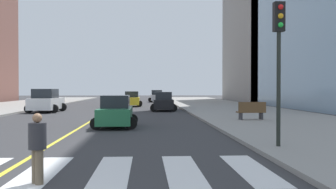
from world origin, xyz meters
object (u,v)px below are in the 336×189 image
object	(u,v)px
car_silver_third	(157,96)
car_black_fourth	(164,102)
car_green_second	(115,112)
car_white_fifth	(46,101)
park_bench	(251,111)
pedestrian_crossing	(37,145)
traffic_light_near_corner	(279,45)
car_yellow_nearest	(132,99)

from	to	relation	value
car_silver_third	car_black_fourth	world-z (taller)	car_silver_third
car_green_second	car_white_fifth	world-z (taller)	car_white_fifth
park_bench	pedestrian_crossing	xyz separation A→B (m)	(-9.04, -15.18, 0.18)
traffic_light_near_corner	park_bench	size ratio (longest dim) A/B	2.66
car_silver_third	car_green_second	bearing A→B (deg)	83.86
car_yellow_nearest	car_black_fourth	xyz separation A→B (m)	(3.32, -9.03, 0.01)
car_yellow_nearest	pedestrian_crossing	world-z (taller)	car_yellow_nearest
pedestrian_crossing	car_yellow_nearest	bearing A→B (deg)	-43.51
car_yellow_nearest	pedestrian_crossing	xyz separation A→B (m)	(-0.76, -36.60, 0.04)
car_green_second	pedestrian_crossing	xyz separation A→B (m)	(-0.73, -12.48, 0.05)
car_green_second	car_black_fourth	bearing A→B (deg)	-102.74
car_silver_third	pedestrian_crossing	xyz separation A→B (m)	(-4.09, -50.95, -0.00)
car_silver_third	pedestrian_crossing	bearing A→B (deg)	84.26
car_silver_third	car_white_fifth	xyz separation A→B (m)	(-10.59, -24.80, 0.10)
car_white_fifth	car_silver_third	bearing A→B (deg)	69.11
park_bench	car_white_fifth	bearing A→B (deg)	49.65
car_green_second	pedestrian_crossing	size ratio (longest dim) A/B	2.48
car_green_second	traffic_light_near_corner	distance (m)	10.71
car_white_fifth	park_bench	distance (m)	19.03
car_green_second	pedestrian_crossing	bearing A→B (deg)	86.39
car_green_second	car_silver_third	world-z (taller)	car_silver_third
pedestrian_crossing	car_green_second	bearing A→B (deg)	-45.68
traffic_light_near_corner	pedestrian_crossing	world-z (taller)	traffic_light_near_corner
car_silver_third	park_bench	bearing A→B (deg)	96.73
car_black_fourth	park_bench	bearing A→B (deg)	113.72
car_green_second	car_silver_third	bearing A→B (deg)	-95.24
car_black_fourth	park_bench	size ratio (longest dim) A/B	2.20
car_black_fourth	park_bench	xyz separation A→B (m)	(4.97, -12.40, -0.15)
traffic_light_near_corner	park_bench	bearing A→B (deg)	-100.97
car_yellow_nearest	car_green_second	xyz separation A→B (m)	(-0.02, -24.11, -0.01)
car_yellow_nearest	park_bench	size ratio (longest dim) A/B	2.15
car_silver_third	traffic_light_near_corner	distance (m)	46.92
park_bench	pedestrian_crossing	size ratio (longest dim) A/B	1.17
car_green_second	traffic_light_near_corner	xyz separation A→B (m)	(6.18, -8.29, 2.78)
car_silver_third	car_black_fourth	size ratio (longest dim) A/B	1.03
car_white_fifth	park_bench	xyz separation A→B (m)	(15.55, -10.97, -0.28)
car_yellow_nearest	car_black_fourth	size ratio (longest dim) A/B	0.98
car_yellow_nearest	pedestrian_crossing	bearing A→B (deg)	88.95
car_black_fourth	car_green_second	bearing A→B (deg)	79.38
car_yellow_nearest	traffic_light_near_corner	world-z (taller)	traffic_light_near_corner
car_yellow_nearest	car_white_fifth	xyz separation A→B (m)	(-7.26, -10.45, 0.14)
car_white_fifth	pedestrian_crossing	xyz separation A→B (m)	(6.50, -26.15, -0.10)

